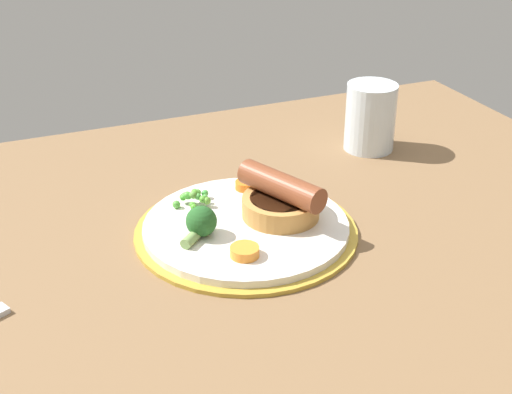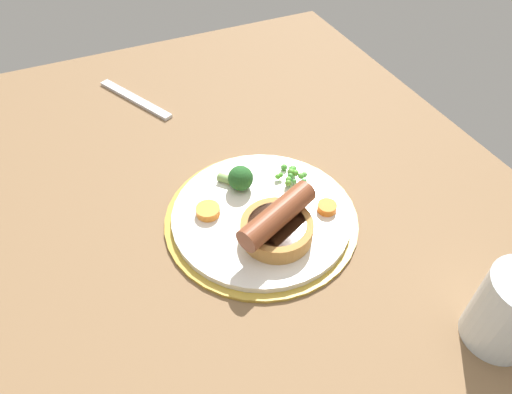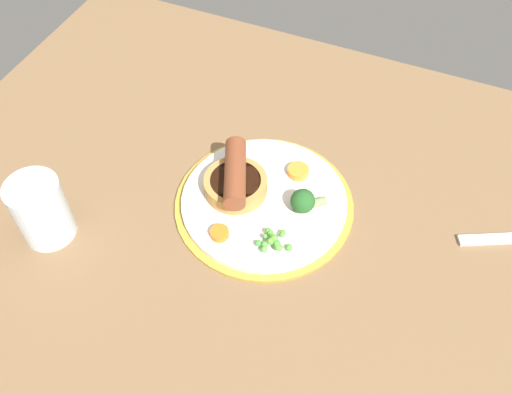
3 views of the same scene
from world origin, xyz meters
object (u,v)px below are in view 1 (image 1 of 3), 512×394
Objects in this scene: sausage_pudding at (281,199)px; broccoli_floret_near at (200,222)px; carrot_slice_2 at (245,185)px; pea_pile at (194,197)px; dinner_plate at (246,229)px; carrot_slice_0 at (245,251)px; drinking_glass at (370,117)px.

sausage_pudding reaches higher than broccoli_floret_near.
pea_pile is at bearing 11.47° from carrot_slice_2.
dinner_plate is 5.34× the size of broccoli_floret_near.
carrot_slice_0 is 16.09cm from carrot_slice_2.
drinking_glass is at bearing -148.07° from dinner_plate.
broccoli_floret_near is at bearing 69.95° from sausage_pudding.
dinner_plate is 5.28× the size of pea_pile.
pea_pile is at bearing 28.87° from sausage_pudding.
drinking_glass is (-21.66, -16.23, 1.38)cm from sausage_pudding.
broccoli_floret_near is at bearing 77.77° from pea_pile.
carrot_slice_0 and carrot_slice_2 have the same top height.
dinner_plate is at bearing -112.82° from carrot_slice_0.
drinking_glass is at bearing -160.78° from carrot_slice_2.
drinking_glass is at bearing -162.62° from pea_pile.
dinner_plate is 6.35cm from broccoli_floret_near.
drinking_glass is (-22.93, -8.00, 3.04)cm from carrot_slice_2.
sausage_pudding reaches higher than dinner_plate.
broccoli_floret_near is (1.59, 7.34, 0.69)cm from pea_pile.
carrot_slice_2 is 0.26× the size of drinking_glass.
pea_pile is 7.61cm from carrot_slice_2.
sausage_pudding is at bearing -179.08° from dinner_plate.
dinner_plate is at bearing 67.43° from sausage_pudding.
broccoli_floret_near is (5.80, 0.55, 2.52)cm from dinner_plate.
sausage_pudding is 10.02cm from carrot_slice_0.
dinner_plate is 8.21× the size of carrot_slice_0.
sausage_pudding is 3.67× the size of carrot_slice_0.
sausage_pudding is at bearing 36.85° from drinking_glass.
carrot_slice_2 is at bearing -14.69° from sausage_pudding.
carrot_slice_2 is (-9.04, -8.85, -1.16)cm from broccoli_floret_near.
carrot_slice_2 is at bearing -111.96° from carrot_slice_0.
sausage_pudding is 2.36× the size of pea_pile.
dinner_plate is 31.14cm from drinking_glass.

